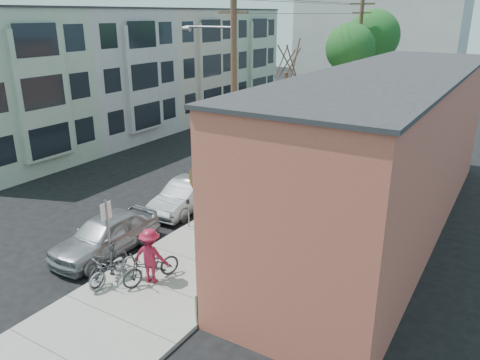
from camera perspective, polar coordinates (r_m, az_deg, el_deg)
The scene contains 26 objects.
ground at distance 21.41m, azimuth -11.34°, elevation -4.78°, with size 120.00×120.00×0.00m, color black.
sidewalk at distance 28.14m, azimuth 10.56°, elevation 1.44°, with size 4.50×58.00×0.15m, color gray.
cafe_building at distance 20.38m, azimuth 17.39°, elevation 3.34°, with size 6.60×20.20×6.61m.
apartment_row at distance 38.11m, azimuth -10.92°, elevation 12.97°, with size 6.30×32.00×9.00m.
end_cap_building at distance 58.30m, azimuth 16.55°, elevation 16.23°, with size 18.00×8.00×12.00m, color #B0AEAA.
sign_post at distance 16.38m, azimuth -15.78°, elevation -5.99°, with size 0.07×0.45×2.80m.
parking_meter_near at distance 19.79m, azimuth -6.33°, elevation -3.48°, with size 0.14×0.14×1.24m.
parking_meter_far at distance 26.08m, azimuth 4.25°, elevation 2.36°, with size 0.14×0.14×1.24m.
utility_pole_near at distance 21.12m, azimuth -0.89°, elevation 10.65°, with size 3.57×0.28×10.00m.
utility_pole_far at distance 36.85m, azimuth 14.15°, elevation 13.84°, with size 1.80×0.28×10.00m.
tree_bare at distance 25.25m, azimuth 5.41°, elevation 6.50°, with size 0.24×0.24×5.71m.
tree_leafy_mid at distance 33.79m, azimuth 13.26°, elevation 15.34°, with size 3.32×3.32×8.01m.
tree_leafy_far at distance 38.76m, azimuth 15.94°, elevation 16.50°, with size 3.99×3.99×8.92m.
patio_chair_a at distance 16.18m, azimuth -0.16°, elevation -10.50°, with size 0.50×0.50×0.88m, color #124027, non-canonical shape.
patio_chair_b at distance 16.70m, azimuth 0.58°, elevation -9.47°, with size 0.50×0.50×0.88m, color #124027, non-canonical shape.
patron_grey at distance 16.02m, azimuth -4.24°, elevation -8.86°, with size 0.68×0.45×1.86m, color slate.
patron_green at distance 18.29m, azimuth 3.14°, elevation -5.01°, with size 0.91×0.71×1.88m, color #2B6C4C.
cyclist at distance 16.01m, azimuth -10.85°, elevation -9.06°, with size 1.25×0.72×1.94m, color maroon.
cyclist_bike at distance 16.21m, azimuth -10.76°, elevation -10.35°, with size 0.73×2.10×1.10m, color black.
parked_bike_a at distance 16.63m, azimuth -15.74°, elevation -9.77°, with size 0.57×2.00×1.20m, color black.
parked_bike_b at distance 16.46m, azimuth -15.20°, elevation -10.38°, with size 0.68×1.96×1.03m, color slate.
car_0 at distance 18.61m, azimuth -16.08°, elevation -6.42°, with size 1.84×4.58×1.56m, color gray.
car_1 at distance 21.93m, azimuth -6.68°, elevation -1.89°, with size 1.50×4.31×1.42m, color #989A9F.
car_2 at distance 26.23m, azimuth 0.77°, elevation 2.21°, with size 2.38×5.85×1.70m, color black.
car_3 at distance 31.69m, azimuth 5.52°, elevation 5.00°, with size 2.46×5.34×1.48m, color #AEB3B6.
bus at distance 45.34m, azimuth 9.96°, elevation 10.14°, with size 2.41×10.32×2.87m, color white.
Camera 1 is at (13.51, -14.13, 8.72)m, focal length 35.00 mm.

